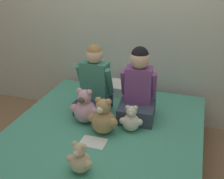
% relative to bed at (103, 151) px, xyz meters
% --- Properties ---
extents(ground_plane, '(14.00, 14.00, 0.00)m').
position_rel_bed_xyz_m(ground_plane, '(0.00, 0.00, -0.20)').
color(ground_plane, '#93704C').
extents(wall_behind_bed, '(8.00, 0.06, 2.50)m').
position_rel_bed_xyz_m(wall_behind_bed, '(0.00, 1.08, 1.05)').
color(wall_behind_bed, beige).
rests_on(wall_behind_bed, ground_plane).
extents(bed, '(1.68, 1.92, 0.41)m').
position_rel_bed_xyz_m(bed, '(0.00, 0.00, 0.00)').
color(bed, '#473828').
rests_on(bed, ground_plane).
extents(child_on_left, '(0.36, 0.35, 0.65)m').
position_rel_bed_xyz_m(child_on_left, '(-0.20, 0.35, 0.48)').
color(child_on_left, '#282D47').
rests_on(child_on_left, bed).
extents(child_on_right, '(0.35, 0.38, 0.67)m').
position_rel_bed_xyz_m(child_on_right, '(0.22, 0.35, 0.48)').
color(child_on_right, '#384251').
rests_on(child_on_right, bed).
extents(teddy_bear_held_by_left_child, '(0.27, 0.21, 0.33)m').
position_rel_bed_xyz_m(teddy_bear_held_by_left_child, '(-0.20, 0.11, 0.34)').
color(teddy_bear_held_by_left_child, '#DBA3B2').
rests_on(teddy_bear_held_by_left_child, bed).
extents(teddy_bear_held_by_right_child, '(0.20, 0.15, 0.24)m').
position_rel_bed_xyz_m(teddy_bear_held_by_right_child, '(0.22, 0.10, 0.31)').
color(teddy_bear_held_by_right_child, silver).
rests_on(teddy_bear_held_by_right_child, bed).
extents(teddy_bear_between_children, '(0.27, 0.20, 0.32)m').
position_rel_bed_xyz_m(teddy_bear_between_children, '(0.01, -0.00, 0.34)').
color(teddy_bear_between_children, tan).
rests_on(teddy_bear_between_children, bed).
extents(teddy_bear_at_foot_of_bed, '(0.20, 0.15, 0.24)m').
position_rel_bed_xyz_m(teddy_bear_at_foot_of_bed, '(0.02, -0.51, 0.31)').
color(teddy_bear_at_foot_of_bed, '#D1B78E').
rests_on(teddy_bear_at_foot_of_bed, bed).
extents(pillow_at_headboard, '(0.46, 0.27, 0.11)m').
position_rel_bed_xyz_m(pillow_at_headboard, '(0.00, 0.79, 0.26)').
color(pillow_at_headboard, white).
rests_on(pillow_at_headboard, bed).
extents(sign_card, '(0.21, 0.15, 0.00)m').
position_rel_bed_xyz_m(sign_card, '(-0.02, -0.17, 0.21)').
color(sign_card, white).
rests_on(sign_card, bed).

